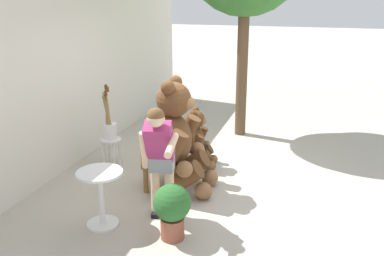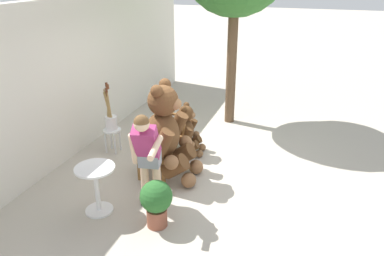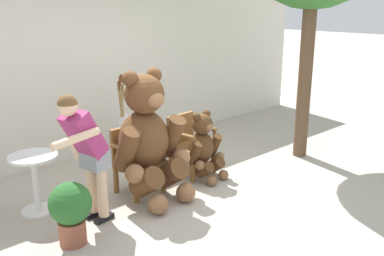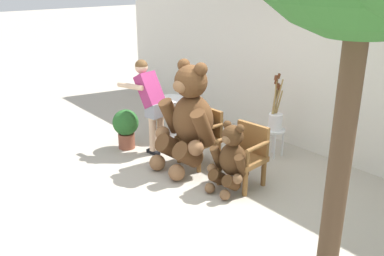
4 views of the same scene
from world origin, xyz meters
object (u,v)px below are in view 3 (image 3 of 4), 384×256
Objects in this scene: wooden_chair_right at (189,143)px; teddy_bear_small at (204,146)px; round_side_table at (35,177)px; potted_plant at (71,209)px; white_stool at (125,138)px; brush_bucket at (124,119)px; person_visitor at (86,147)px; wooden_chair_left at (136,158)px; teddy_bear_large at (148,137)px.

wooden_chair_right is 0.29m from teddy_bear_small.
wooden_chair_right is 1.19× the size of round_side_table.
wooden_chair_right reaches higher than potted_plant.
teddy_bear_small is 1.43m from white_stool.
round_side_table is at bearing -156.45° from brush_bucket.
wooden_chair_left is at bearing 21.13° from person_visitor.
brush_bucket reaches higher than white_stool.
teddy_bear_large is (-0.93, -0.27, 0.35)m from wooden_chair_right.
wooden_chair_left is 0.94× the size of brush_bucket.
teddy_bear_small is at bearing -1.45° from teddy_bear_large.
brush_bucket reaches higher than round_side_table.
round_side_table is (-1.77, -0.77, -0.22)m from brush_bucket.
person_visitor is at bearing -175.33° from teddy_bear_large.
teddy_bear_small is at bearing 8.42° from potted_plant.
wooden_chair_right is 1.26× the size of potted_plant.
teddy_bear_large reaches higher than wooden_chair_left.
wooden_chair_left is 0.52× the size of teddy_bear_large.
white_stool is (-0.39, 1.07, -0.11)m from wooden_chair_right.
person_visitor reaches higher than white_stool.
wooden_chair_left is 1.40m from potted_plant.
teddy_bear_small is at bearing 1.54° from person_visitor.
wooden_chair_right is 0.94× the size of brush_bucket.
brush_bucket is (1.43, 1.42, -0.24)m from person_visitor.
round_side_table is at bearing 165.96° from wooden_chair_left.
teddy_bear_large is (0.01, -0.27, 0.35)m from wooden_chair_left.
round_side_table is at bearing 164.54° from teddy_bear_small.
potted_plant is (-0.03, -0.93, -0.05)m from round_side_table.
wooden_chair_right is (0.93, -0.00, 0.00)m from wooden_chair_left.
person_visitor is 0.86m from round_side_table.
potted_plant is (-1.80, -1.69, 0.04)m from white_stool.
white_stool is at bearing 23.41° from round_side_table.
wooden_chair_left reaches higher than white_stool.
person_visitor is 2.03m from brush_bucket.
wooden_chair_right is at bearing -70.27° from white_stool.
white_stool is 1.93m from round_side_table.
teddy_bear_small is 2.25m from round_side_table.
white_stool is at bearing 43.23° from potted_plant.
teddy_bear_large is 1.69× the size of teddy_bear_small.
teddy_bear_large reaches higher than brush_bucket.
wooden_chair_left is at bearing -117.03° from white_stool.
white_stool is 2.47m from potted_plant.
potted_plant is at bearing -91.78° from round_side_table.
white_stool is (-0.40, 1.37, -0.12)m from teddy_bear_small.
wooden_chair_left is 1.00× the size of wooden_chair_right.
wooden_chair_right is at bearing -8.09° from round_side_table.
round_side_table reaches higher than white_stool.
person_visitor is (-1.82, -0.34, 0.45)m from wooden_chair_right.
brush_bucket is (-0.40, 1.37, 0.19)m from teddy_bear_small.
wooden_chair_left is at bearing -116.72° from brush_bucket.
potted_plant is at bearing -164.52° from teddy_bear_large.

